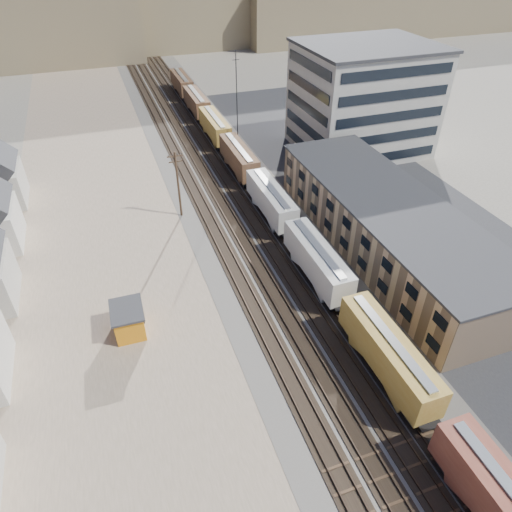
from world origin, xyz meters
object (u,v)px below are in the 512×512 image
object	(u,v)px
utility_pole_north	(178,183)
parked_car_blue	(375,185)
freight_train	(254,177)
maintenance_shed	(129,320)

from	to	relation	value
utility_pole_north	parked_car_blue	bearing A→B (deg)	-4.19
freight_train	utility_pole_north	world-z (taller)	utility_pole_north
maintenance_shed	freight_train	bearing A→B (deg)	47.35
utility_pole_north	maintenance_shed	bearing A→B (deg)	-115.23
freight_train	parked_car_blue	world-z (taller)	freight_train
freight_train	utility_pole_north	xyz separation A→B (m)	(-12.30, -2.97, 2.50)
freight_train	utility_pole_north	bearing A→B (deg)	-166.42
freight_train	maintenance_shed	world-z (taller)	freight_train
parked_car_blue	utility_pole_north	bearing A→B (deg)	159.24
utility_pole_north	parked_car_blue	size ratio (longest dim) A/B	1.90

